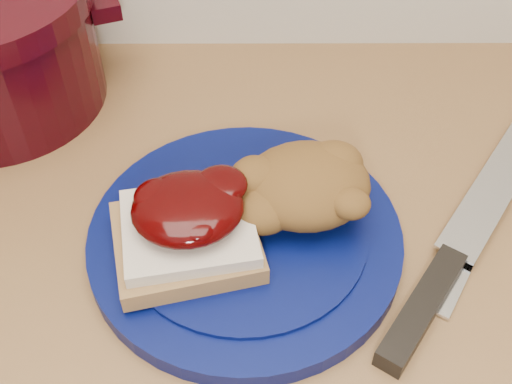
{
  "coord_description": "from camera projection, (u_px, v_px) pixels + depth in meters",
  "views": [
    {
      "loc": [
        0.02,
        1.11,
        1.37
      ],
      "look_at": [
        0.02,
        1.5,
        0.95
      ],
      "focal_mm": 45.0,
      "sensor_mm": 36.0,
      "label": 1
    }
  ],
  "objects": [
    {
      "name": "plate",
      "position": [
        245.0,
        238.0,
        0.59
      ],
      "size": [
        0.32,
        0.32,
        0.02
      ],
      "primitive_type": "cylinder",
      "rotation": [
        0.0,
        0.0,
        0.13
      ],
      "color": "#040C44",
      "rests_on": "wood_countertop"
    },
    {
      "name": "sandwich",
      "position": [
        187.0,
        226.0,
        0.54
      ],
      "size": [
        0.14,
        0.13,
        0.06
      ],
      "rotation": [
        0.0,
        0.0,
        0.13
      ],
      "color": "olive",
      "rests_on": "plate"
    },
    {
      "name": "stuffing_mound",
      "position": [
        306.0,
        185.0,
        0.57
      ],
      "size": [
        0.13,
        0.11,
        0.06
      ],
      "primitive_type": "ellipsoid",
      "rotation": [
        0.0,
        0.0,
        0.13
      ],
      "color": "brown",
      "rests_on": "plate"
    },
    {
      "name": "chef_knife",
      "position": [
        445.0,
        270.0,
        0.56
      ],
      "size": [
        0.22,
        0.3,
        0.02
      ],
      "rotation": [
        0.0,
        0.0,
        0.96
      ],
      "color": "black",
      "rests_on": "wood_countertop"
    },
    {
      "name": "butter_knife",
      "position": [
        474.0,
        247.0,
        0.59
      ],
      "size": [
        0.1,
        0.15,
        0.0
      ],
      "primitive_type": "cube",
      "rotation": [
        0.0,
        0.0,
        1.02
      ],
      "color": "silver",
      "rests_on": "wood_countertop"
    }
  ]
}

